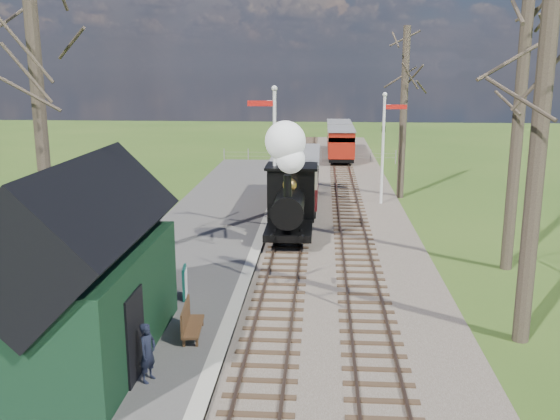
{
  "coord_description": "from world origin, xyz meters",
  "views": [
    {
      "loc": [
        1.27,
        -9.47,
        7.01
      ],
      "look_at": [
        -0.32,
        13.72,
        1.6
      ],
      "focal_mm": 40.0,
      "sensor_mm": 36.0,
      "label": 1
    }
  ],
  "objects": [
    {
      "name": "sign_board",
      "position": [
        -2.77,
        7.9,
        0.69
      ],
      "size": [
        0.17,
        0.67,
        0.98
      ],
      "color": "#104C3F",
      "rests_on": "platform"
    },
    {
      "name": "semaphore_near",
      "position": [
        -0.77,
        16.0,
        3.62
      ],
      "size": [
        1.22,
        0.24,
        6.22
      ],
      "color": "silver",
      "rests_on": "ground"
    },
    {
      "name": "person",
      "position": [
        -2.49,
        2.89,
        0.87
      ],
      "size": [
        0.46,
        0.57,
        1.35
      ],
      "primitive_type": "imported",
      "rotation": [
        0.0,
        0.0,
        1.26
      ],
      "color": "black",
      "rests_on": "platform"
    },
    {
      "name": "coping_strip",
      "position": [
        -1.2,
        14.0,
        0.1
      ],
      "size": [
        0.4,
        44.0,
        0.21
      ],
      "primitive_type": "cube",
      "color": "#B2AD9E",
      "rests_on": "ground"
    },
    {
      "name": "distant_hills",
      "position": [
        1.4,
        64.38,
        -16.21
      ],
      "size": [
        114.4,
        48.0,
        22.02
      ],
      "color": "#385B23",
      "rests_on": "ground"
    },
    {
      "name": "ballast_bed",
      "position": [
        1.3,
        22.0,
        0.05
      ],
      "size": [
        8.0,
        60.0,
        0.1
      ],
      "primitive_type": "cube",
      "color": "brown",
      "rests_on": "ground"
    },
    {
      "name": "station_shed",
      "position": [
        -4.3,
        4.0,
        2.27
      ],
      "size": [
        3.25,
        6.3,
        4.78
      ],
      "color": "black",
      "rests_on": "platform"
    },
    {
      "name": "bench",
      "position": [
        -2.09,
        5.27,
        0.6
      ],
      "size": [
        0.56,
        1.52,
        0.85
      ],
      "color": "#4E321C",
      "rests_on": "platform"
    },
    {
      "name": "semaphore_far",
      "position": [
        4.37,
        22.0,
        3.35
      ],
      "size": [
        1.22,
        0.24,
        5.72
      ],
      "color": "silver",
      "rests_on": "ground"
    },
    {
      "name": "track_far",
      "position": [
        2.6,
        22.0,
        0.1
      ],
      "size": [
        1.6,
        60.0,
        0.15
      ],
      "color": "brown",
      "rests_on": "ground"
    },
    {
      "name": "red_carriage_a",
      "position": [
        2.6,
        36.04,
        1.42
      ],
      "size": [
        1.95,
        4.82,
        2.05
      ],
      "color": "black",
      "rests_on": "ground"
    },
    {
      "name": "track_near",
      "position": [
        0.0,
        22.0,
        0.1
      ],
      "size": [
        1.6,
        60.0,
        0.15
      ],
      "color": "brown",
      "rests_on": "ground"
    },
    {
      "name": "locomotive",
      "position": [
        -0.01,
        14.89,
        2.22
      ],
      "size": [
        1.94,
        4.52,
        4.84
      ],
      "color": "black",
      "rests_on": "ground"
    },
    {
      "name": "bare_trees",
      "position": [
        1.33,
        10.1,
        5.21
      ],
      "size": [
        15.51,
        22.39,
        12.0
      ],
      "color": "#382D23",
      "rests_on": "ground"
    },
    {
      "name": "platform",
      "position": [
        -3.5,
        14.0,
        0.1
      ],
      "size": [
        5.0,
        44.0,
        0.2
      ],
      "primitive_type": "cube",
      "color": "#474442",
      "rests_on": "ground"
    },
    {
      "name": "fence_line",
      "position": [
        0.3,
        36.0,
        0.55
      ],
      "size": [
        12.6,
        0.08,
        1.0
      ],
      "color": "slate",
      "rests_on": "ground"
    },
    {
      "name": "coach",
      "position": [
        0.0,
        20.96,
        1.62
      ],
      "size": [
        2.26,
        7.75,
        2.38
      ],
      "color": "black",
      "rests_on": "ground"
    },
    {
      "name": "red_carriage_b",
      "position": [
        2.6,
        41.54,
        1.42
      ],
      "size": [
        1.95,
        4.82,
        2.05
      ],
      "color": "black",
      "rests_on": "ground"
    }
  ]
}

